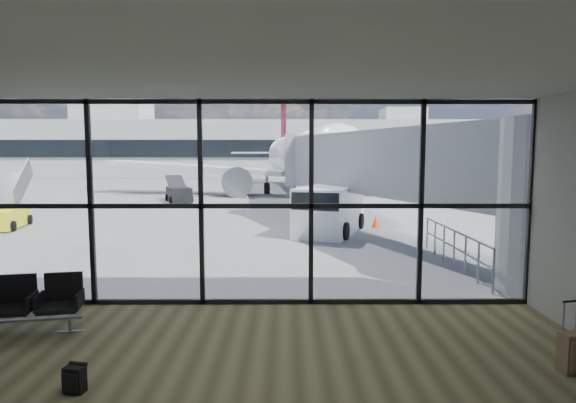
{
  "coord_description": "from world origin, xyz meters",
  "views": [
    {
      "loc": [
        0.65,
        -10.42,
        3.34
      ],
      "look_at": [
        0.71,
        3.0,
        2.0
      ],
      "focal_mm": 30.0,
      "sensor_mm": 36.0,
      "label": 1
    }
  ],
  "objects_px": {
    "backpack": "(74,379)",
    "service_van": "(329,209)",
    "airliner": "(299,158)",
    "belt_loader": "(179,193)",
    "suitcase": "(574,352)",
    "seating_row": "(15,302)",
    "mobile_stairs": "(1,215)"
  },
  "relations": [
    {
      "from": "backpack",
      "to": "service_van",
      "type": "height_order",
      "value": "service_van"
    },
    {
      "from": "backpack",
      "to": "airliner",
      "type": "xyz_separation_m",
      "value": [
        4.1,
        34.59,
        2.75
      ]
    },
    {
      "from": "airliner",
      "to": "belt_loader",
      "type": "distance_m",
      "value": 11.82
    },
    {
      "from": "backpack",
      "to": "suitcase",
      "type": "bearing_deg",
      "value": 16.17
    },
    {
      "from": "seating_row",
      "to": "suitcase",
      "type": "height_order",
      "value": "suitcase"
    },
    {
      "from": "seating_row",
      "to": "suitcase",
      "type": "distance_m",
      "value": 9.59
    },
    {
      "from": "suitcase",
      "to": "airliner",
      "type": "relative_size",
      "value": 0.03
    },
    {
      "from": "service_van",
      "to": "airliner",
      "type": "bearing_deg",
      "value": 111.92
    },
    {
      "from": "seating_row",
      "to": "mobile_stairs",
      "type": "distance_m",
      "value": 14.91
    },
    {
      "from": "backpack",
      "to": "airliner",
      "type": "relative_size",
      "value": 0.01
    },
    {
      "from": "belt_loader",
      "to": "service_van",
      "type": "bearing_deg",
      "value": -76.79
    },
    {
      "from": "suitcase",
      "to": "mobile_stairs",
      "type": "distance_m",
      "value": 22.45
    },
    {
      "from": "seating_row",
      "to": "service_van",
      "type": "distance_m",
      "value": 13.22
    },
    {
      "from": "belt_loader",
      "to": "mobile_stairs",
      "type": "relative_size",
      "value": 1.08
    },
    {
      "from": "seating_row",
      "to": "airliner",
      "type": "height_order",
      "value": "airliner"
    },
    {
      "from": "seating_row",
      "to": "service_van",
      "type": "relative_size",
      "value": 0.49
    },
    {
      "from": "backpack",
      "to": "suitcase",
      "type": "distance_m",
      "value": 7.36
    },
    {
      "from": "seating_row",
      "to": "backpack",
      "type": "relative_size",
      "value": 5.79
    },
    {
      "from": "belt_loader",
      "to": "backpack",
      "type": "bearing_deg",
      "value": -102.24
    },
    {
      "from": "service_van",
      "to": "seating_row",
      "type": "bearing_deg",
      "value": -101.22
    },
    {
      "from": "suitcase",
      "to": "belt_loader",
      "type": "bearing_deg",
      "value": 103.71
    },
    {
      "from": "seating_row",
      "to": "service_van",
      "type": "xyz_separation_m",
      "value": [
        6.87,
        11.29,
        0.42
      ]
    },
    {
      "from": "suitcase",
      "to": "service_van",
      "type": "xyz_separation_m",
      "value": [
        -2.57,
        13.0,
        0.68
      ]
    },
    {
      "from": "airliner",
      "to": "service_van",
      "type": "xyz_separation_m",
      "value": [
        0.67,
        -21.01,
        -1.94
      ]
    },
    {
      "from": "belt_loader",
      "to": "mobile_stairs",
      "type": "height_order",
      "value": "mobile_stairs"
    },
    {
      "from": "service_van",
      "to": "belt_loader",
      "type": "xyz_separation_m",
      "value": [
        -9.28,
        13.26,
        -0.43
      ]
    },
    {
      "from": "backpack",
      "to": "service_van",
      "type": "bearing_deg",
      "value": 82.27
    },
    {
      "from": "seating_row",
      "to": "service_van",
      "type": "bearing_deg",
      "value": 48.81
    },
    {
      "from": "service_van",
      "to": "mobile_stairs",
      "type": "relative_size",
      "value": 1.33
    },
    {
      "from": "backpack",
      "to": "mobile_stairs",
      "type": "xyz_separation_m",
      "value": [
        -9.85,
        15.03,
        0.39
      ]
    },
    {
      "from": "mobile_stairs",
      "to": "service_van",
      "type": "bearing_deg",
      "value": -16.22
    },
    {
      "from": "airliner",
      "to": "seating_row",
      "type": "bearing_deg",
      "value": -105.94
    }
  ]
}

